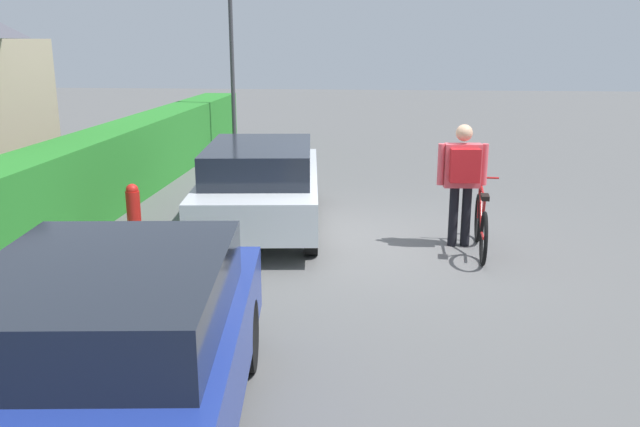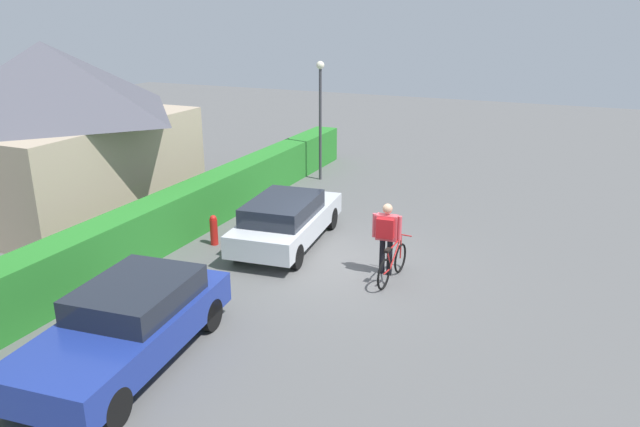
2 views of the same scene
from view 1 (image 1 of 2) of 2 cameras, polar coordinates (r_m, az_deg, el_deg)
name	(u,v)px [view 1 (image 1 of 2)]	position (r m, az deg, el deg)	size (l,w,h in m)	color
ground_plane	(382,245)	(9.36, 5.37, -2.72)	(60.00, 60.00, 0.00)	#595959
hedge_row	(57,193)	(10.30, -21.80, 1.66)	(20.26, 0.90, 1.31)	#287E29
parked_car_near	(95,372)	(4.63, -18.92, -12.88)	(4.55, 2.29, 1.36)	navy
parked_car_far	(261,182)	(10.09, -5.10, 2.72)	(4.42, 2.13, 1.32)	silver
bicycle	(481,225)	(9.15, 13.74, -0.98)	(1.72, 0.50, 0.95)	black
person_rider	(463,173)	(9.22, 12.23, 3.41)	(0.37, 0.68, 1.71)	black
street_lamp	(231,44)	(16.35, -7.67, 14.35)	(0.28, 0.28, 4.20)	#38383D
fire_hydrant	(134,211)	(9.92, -15.82, 0.25)	(0.20, 0.20, 0.81)	red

